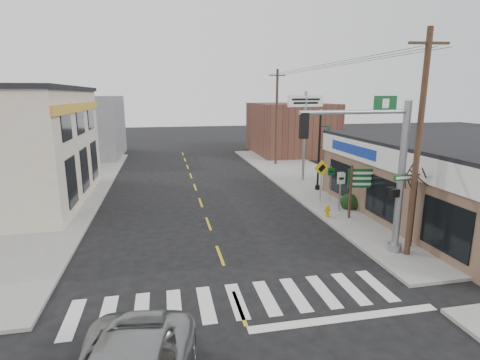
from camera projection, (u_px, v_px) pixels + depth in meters
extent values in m
plane|color=black|center=(239.00, 308.00, 11.73)|extent=(140.00, 140.00, 0.00)
cube|color=gray|center=(329.00, 190.00, 25.90)|extent=(6.00, 38.00, 0.13)
cube|color=gray|center=(49.00, 205.00, 22.36)|extent=(6.00, 38.00, 0.13)
cube|color=gold|center=(208.00, 224.00, 19.37)|extent=(0.12, 56.00, 0.01)
cube|color=silver|center=(237.00, 301.00, 12.11)|extent=(11.00, 2.20, 0.01)
cube|color=brown|center=(290.00, 129.00, 42.11)|extent=(8.00, 10.00, 5.60)
cube|color=gray|center=(77.00, 127.00, 39.41)|extent=(9.00, 10.00, 6.40)
cylinder|color=gray|center=(401.00, 179.00, 15.02)|extent=(0.29, 0.29, 6.18)
cylinder|color=gray|center=(354.00, 112.00, 13.98)|extent=(4.53, 0.16, 0.16)
cube|color=black|center=(301.00, 125.00, 13.68)|extent=(0.29, 0.23, 0.93)
cube|color=#0E461E|center=(405.00, 178.00, 14.79)|extent=(0.98, 0.04, 0.23)
cube|color=#0E461E|center=(384.00, 103.00, 14.16)|extent=(0.98, 0.05, 0.57)
cube|color=black|center=(395.00, 193.00, 15.05)|extent=(0.33, 0.27, 0.33)
cube|color=#4B3223|center=(350.00, 192.00, 19.59)|extent=(0.10, 0.10, 2.85)
cube|color=#4B3223|center=(373.00, 191.00, 19.85)|extent=(0.10, 0.10, 2.85)
cube|color=#064A1F|center=(364.00, 178.00, 19.51)|extent=(1.63, 0.05, 1.02)
cylinder|color=#C19508|center=(327.00, 212.00, 20.03)|extent=(0.19, 0.19, 0.52)
sphere|color=#C19508|center=(328.00, 207.00, 19.96)|extent=(0.21, 0.21, 0.21)
cylinder|color=gray|center=(321.00, 182.00, 22.82)|extent=(0.06, 0.06, 2.35)
cube|color=yellow|center=(322.00, 168.00, 22.59)|extent=(1.00, 0.03, 1.00)
cylinder|color=black|center=(319.00, 152.00, 25.29)|extent=(0.14, 0.14, 5.25)
sphere|color=silver|center=(321.00, 112.00, 24.70)|extent=(0.28, 0.28, 0.28)
cube|color=#0C4E57|center=(327.00, 137.00, 25.18)|extent=(0.02, 0.56, 1.41)
cylinder|color=gray|center=(304.00, 137.00, 28.09)|extent=(0.20, 0.20, 6.66)
cube|color=silver|center=(306.00, 101.00, 27.51)|extent=(3.13, 0.18, 0.83)
cylinder|color=black|center=(412.00, 213.00, 15.92)|extent=(0.18, 0.18, 2.92)
ellipsoid|color=#203B1A|center=(452.00, 228.00, 16.82)|extent=(1.42, 1.42, 1.06)
ellipsoid|color=black|center=(349.00, 202.00, 21.48)|extent=(0.99, 0.99, 0.74)
cylinder|color=#442A1C|center=(418.00, 148.00, 14.40)|extent=(0.23, 0.23, 8.80)
cube|color=#442A1C|center=(429.00, 43.00, 13.55)|extent=(1.53, 0.10, 0.10)
cylinder|color=#3C2D19|center=(277.00, 118.00, 34.57)|extent=(0.23, 0.23, 8.67)
cube|color=#3C2D19|center=(277.00, 75.00, 33.74)|extent=(1.51, 0.09, 0.09)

